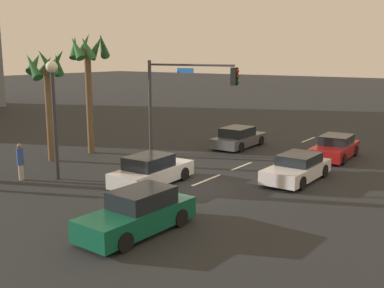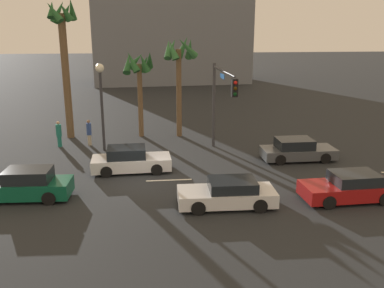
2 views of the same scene
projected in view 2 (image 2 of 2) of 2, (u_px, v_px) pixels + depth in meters
name	position (u px, v px, depth m)	size (l,w,h in m)	color
ground_plane	(143.00, 181.00, 22.39)	(220.00, 220.00, 0.00)	#232628
lane_stripe_2	(48.00, 185.00, 21.89)	(2.14, 0.14, 0.01)	silver
lane_stripe_3	(169.00, 180.00, 22.52)	(2.48, 0.14, 0.01)	silver
lane_stripe_4	(233.00, 178.00, 22.87)	(2.18, 0.14, 0.01)	silver
car_0	(130.00, 160.00, 23.76)	(4.49, 2.02, 1.43)	silver
car_1	(228.00, 194.00, 19.19)	(4.50, 1.99, 1.27)	silver
car_2	(25.00, 185.00, 19.95)	(4.49, 1.94, 1.49)	#0F5138
car_3	(297.00, 150.00, 25.81)	(4.52, 1.99, 1.35)	#474C51
car_5	(350.00, 187.00, 19.85)	(4.52, 2.09, 1.34)	maroon
traffic_signal	(221.00, 95.00, 25.78)	(0.46, 6.13, 5.67)	#38383D
streetlamp	(101.00, 90.00, 26.85)	(0.56, 0.56, 5.72)	#2D2D33
pedestrian_0	(89.00, 132.00, 28.84)	(0.46, 0.46, 1.80)	#B2A58C
pedestrian_1	(59.00, 133.00, 28.54)	(0.47, 0.47, 1.78)	#1E7266
palm_tree_0	(179.00, 60.00, 30.10)	(2.55, 2.74, 7.37)	brown
palm_tree_1	(139.00, 70.00, 30.23)	(2.29, 2.37, 6.41)	brown
palm_tree_2	(64.00, 44.00, 29.43)	(2.11, 2.50, 9.91)	brown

